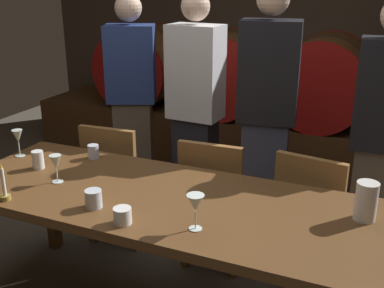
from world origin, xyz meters
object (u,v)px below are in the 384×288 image
object	(u,v)px
wine_glass_center	(56,163)
wine_glass_right	(195,204)
wine_barrel_center_right	(325,80)
dining_table	(166,210)
cup_far_left	(38,160)
wine_barrel_center_left	(230,72)
cup_center_right	(93,199)
cup_far_right	(122,216)
chair_right	(312,214)
candle_center	(4,190)
pitcher	(366,201)
guest_center_right	(267,119)
guest_far_left	(132,100)
wine_barrel_far_left	(147,65)
chair_center	(215,197)
guest_far_right	(383,137)
wine_glass_left	(18,137)
cup_center_left	(93,152)
guest_center_left	(195,110)
chair_left	(117,177)

from	to	relation	value
wine_glass_center	wine_glass_right	xyz separation A→B (m)	(0.88, -0.16, 0.01)
wine_barrel_center_right	dining_table	distance (m)	2.60
wine_barrel_center_right	cup_far_left	distance (m)	2.81
wine_barrel_center_left	cup_center_right	xyz separation A→B (m)	(0.30, -2.80, -0.09)
cup_far_right	chair_right	bearing A→B (deg)	53.87
cup_far_left	dining_table	bearing A→B (deg)	-2.65
candle_center	pitcher	xyz separation A→B (m)	(1.66, 0.51, 0.04)
chair_right	cup_center_right	bearing A→B (deg)	52.25
guest_center_right	pitcher	xyz separation A→B (m)	(0.70, -0.87, -0.07)
dining_table	guest_far_left	distance (m)	1.58
wine_barrel_far_left	cup_far_left	size ratio (longest dim) A/B	8.43
wine_barrel_center_right	dining_table	world-z (taller)	wine_barrel_center_right
dining_table	chair_center	world-z (taller)	chair_center
chair_center	cup_center_right	bearing A→B (deg)	67.80
chair_right	guest_far_right	size ratio (longest dim) A/B	0.51
wine_glass_right	wine_glass_left	bearing A→B (deg)	164.07
dining_table	wine_glass_center	world-z (taller)	wine_glass_center
wine_barrel_center_left	chair_center	world-z (taller)	wine_barrel_center_left
wine_barrel_center_left	cup_far_left	world-z (taller)	wine_barrel_center_left
cup_far_right	wine_glass_center	bearing A→B (deg)	156.23
chair_right	guest_far_left	world-z (taller)	guest_far_left
cup_center_left	guest_far_left	bearing A→B (deg)	106.67
chair_center	guest_center_right	size ratio (longest dim) A/B	0.49
guest_center_left	cup_center_right	world-z (taller)	guest_center_left
cup_far_left	guest_center_left	bearing A→B (deg)	65.63
wine_glass_center	wine_barrel_center_left	bearing A→B (deg)	88.76
wine_glass_right	pitcher	bearing A→B (deg)	30.26
pitcher	cup_far_right	world-z (taller)	pitcher
wine_glass_center	cup_center_right	bearing A→B (deg)	-25.54
chair_right	cup_far_left	bearing A→B (deg)	30.16
guest_far_right	cup_center_left	bearing A→B (deg)	22.02
wine_barrel_far_left	chair_left	xyz separation A→B (m)	(0.80, -1.93, -0.40)
wine_barrel_far_left	guest_far_right	size ratio (longest dim) A/B	0.52
wine_barrel_far_left	cup_far_left	bearing A→B (deg)	-75.32
guest_far_left	cup_center_left	bearing A→B (deg)	84.12
chair_center	cup_center_left	distance (m)	0.81
chair_center	candle_center	distance (m)	1.27
wine_barrel_far_left	wine_glass_right	distance (m)	3.31
chair_right	wine_glass_left	xyz separation A→B (m)	(-1.73, -0.49, 0.39)
chair_right	wine_glass_right	xyz separation A→B (m)	(-0.38, -0.87, 0.39)
wine_glass_left	cup_far_right	xyz separation A→B (m)	(1.03, -0.47, -0.09)
wine_barrel_far_left	pitcher	world-z (taller)	wine_barrel_far_left
wine_glass_center	wine_glass_right	world-z (taller)	wine_glass_right
candle_center	cup_center_left	distance (m)	0.66
guest_far_left	candle_center	distance (m)	1.63
wine_barrel_far_left	guest_center_left	world-z (taller)	guest_center_left
chair_right	cup_far_right	bearing A→B (deg)	62.14
guest_far_right	guest_center_right	bearing A→B (deg)	-0.74
guest_center_right	cup_center_left	bearing A→B (deg)	30.39
wine_glass_center	cup_center_right	size ratio (longest dim) A/B	1.74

